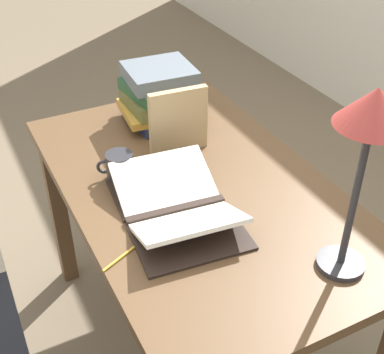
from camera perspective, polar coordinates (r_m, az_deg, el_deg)
The scene contains 8 objects.
ground_plane at distance 2.15m, azimuth 0.46°, elevation -17.37°, with size 12.00×12.00×0.00m, color #70604C.
reading_desk at distance 1.69m, azimuth 0.56°, elevation -3.85°, with size 1.25×0.75×0.76m.
open_book at distance 1.50m, azimuth -1.74°, elevation -3.12°, with size 0.47×0.34×0.09m.
book_stack_tall at distance 1.92m, azimuth -3.42°, elevation 8.79°, with size 0.24×0.29×0.21m.
book_standing_upright at distance 1.73m, azimuth -1.46°, elevation 5.97°, with size 0.04×0.20×0.22m.
reading_lamp at distance 1.18m, azimuth 18.47°, elevation 4.97°, with size 0.16×0.16×0.49m.
coffee_mug at distance 1.64m, azimuth -7.76°, elevation 1.14°, with size 0.08×0.11×0.09m.
pencil at distance 1.40m, azimuth -7.04°, elevation -8.07°, with size 0.07×0.15×0.01m.
Camera 1 is at (1.16, -0.61, 1.71)m, focal length 50.00 mm.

